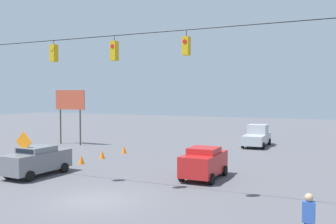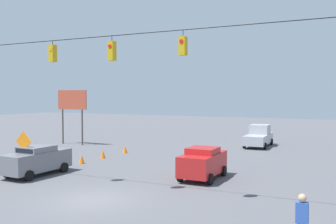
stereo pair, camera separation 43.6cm
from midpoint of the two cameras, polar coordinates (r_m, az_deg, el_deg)
ground_plane at (r=18.90m, az=-11.62°, el=-13.03°), size 140.00×140.00×0.00m
overhead_signal_span at (r=19.63m, az=-8.87°, el=3.78°), size 22.16×0.38×9.00m
sedan_red_crossing_near at (r=22.98m, az=4.96°, el=-7.65°), size 2.07×3.94×1.90m
pickup_truck_silver_oncoming_deep at (r=38.26m, az=13.07°, el=-3.64°), size 2.24×5.45×2.12m
sedan_grey_parked_shoulder at (r=25.23m, az=-19.81°, el=-6.93°), size 2.17×4.50×1.85m
traffic_cone_nearest at (r=26.56m, az=-16.66°, el=-7.81°), size 0.43×0.43×0.66m
traffic_cone_second at (r=28.53m, az=-13.49°, el=-7.06°), size 0.43×0.43×0.66m
traffic_cone_third at (r=30.67m, az=-10.40°, el=-6.36°), size 0.43×0.43×0.66m
traffic_cone_fourth at (r=33.10m, az=-7.10°, el=-5.68°), size 0.43×0.43×0.66m
roadside_billboard at (r=39.70m, az=-15.01°, el=1.10°), size 3.63×0.16×5.60m
work_zone_sign at (r=24.90m, az=-21.59°, el=-4.71°), size 1.27×0.06×2.84m
pedestrian at (r=13.55m, az=19.74°, el=-15.29°), size 0.40×0.28×1.84m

